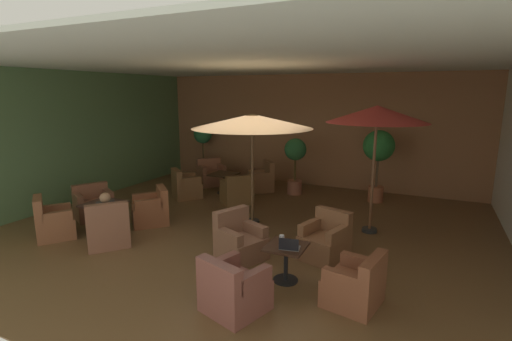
# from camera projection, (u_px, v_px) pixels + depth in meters

# --- Properties ---
(ground_plane) EXTENTS (10.55, 9.33, 0.02)m
(ground_plane) POSITION_uv_depth(u_px,v_px,m) (247.00, 229.00, 8.33)
(ground_plane) COLOR brown
(wall_back_brick) EXTENTS (10.55, 0.08, 3.56)m
(wall_back_brick) POSITION_uv_depth(u_px,v_px,m) (311.00, 131.00, 12.05)
(wall_back_brick) COLOR #9C6643
(wall_back_brick) RESTS_ON ground_plane
(wall_left_accent) EXTENTS (0.08, 9.33, 3.56)m
(wall_left_accent) POSITION_uv_depth(u_px,v_px,m) (75.00, 138.00, 10.15)
(wall_left_accent) COLOR #56794C
(wall_left_accent) RESTS_ON ground_plane
(ceiling_slab) EXTENTS (10.55, 9.33, 0.06)m
(ceiling_slab) POSITION_uv_depth(u_px,v_px,m) (246.00, 62.00, 7.59)
(ceiling_slab) COLOR silver
(ceiling_slab) RESTS_ON wall_back_brick
(cafe_table_front_left) EXTENTS (0.63, 0.63, 0.60)m
(cafe_table_front_left) POSITION_uv_depth(u_px,v_px,m) (286.00, 256.00, 5.96)
(cafe_table_front_left) COLOR black
(cafe_table_front_left) RESTS_ON ground_plane
(armchair_front_left_north) EXTENTS (0.95, 0.96, 0.81)m
(armchair_front_left_north) POSITION_uv_depth(u_px,v_px,m) (234.00, 290.00, 5.15)
(armchair_front_left_north) COLOR brown
(armchair_front_left_north) RESTS_ON ground_plane
(armchair_front_left_east) EXTENTS (0.85, 0.89, 0.78)m
(armchair_front_left_east) POSITION_uv_depth(u_px,v_px,m) (355.00, 285.00, 5.32)
(armchair_front_left_east) COLOR brown
(armchair_front_left_east) RESTS_ON ground_plane
(armchair_front_left_south) EXTENTS (0.91, 0.95, 0.87)m
(armchair_front_left_south) POSITION_uv_depth(u_px,v_px,m) (325.00, 241.00, 6.83)
(armchair_front_left_south) COLOR brown
(armchair_front_left_south) RESTS_ON ground_plane
(armchair_front_left_west) EXTENTS (0.99, 0.98, 0.88)m
(armchair_front_left_west) POSITION_uv_depth(u_px,v_px,m) (240.00, 241.00, 6.85)
(armchair_front_left_west) COLOR #8C5D46
(armchair_front_left_west) RESTS_ON ground_plane
(cafe_table_front_right) EXTENTS (0.76, 0.76, 0.60)m
(cafe_table_front_right) POSITION_uv_depth(u_px,v_px,m) (224.00, 178.00, 11.22)
(cafe_table_front_right) COLOR black
(cafe_table_front_right) RESTS_ON ground_plane
(armchair_front_right_north) EXTENTS (1.00, 1.00, 0.92)m
(armchair_front_right_north) POSITION_uv_depth(u_px,v_px,m) (262.00, 180.00, 11.53)
(armchair_front_right_north) COLOR brown
(armchair_front_right_north) RESTS_ON ground_plane
(armchair_front_right_east) EXTENTS (1.06, 1.07, 0.85)m
(armchair_front_right_east) POSITION_uv_depth(u_px,v_px,m) (211.00, 175.00, 12.28)
(armchair_front_right_east) COLOR #90573E
(armchair_front_right_east) RESTS_ON ground_plane
(armchair_front_right_south) EXTENTS (1.04, 1.04, 0.85)m
(armchair_front_right_south) POSITION_uv_depth(u_px,v_px,m) (186.00, 187.00, 10.76)
(armchair_front_right_south) COLOR brown
(armchair_front_right_south) RESTS_ON ground_plane
(armchair_front_right_west) EXTENTS (1.03, 1.04, 0.83)m
(armchair_front_right_west) POSITION_uv_depth(u_px,v_px,m) (237.00, 192.00, 10.19)
(armchair_front_right_west) COLOR brown
(armchair_front_right_west) RESTS_ON ground_plane
(cafe_table_mid_center) EXTENTS (0.81, 0.81, 0.60)m
(cafe_table_mid_center) POSITION_uv_depth(u_px,v_px,m) (104.00, 208.00, 8.22)
(cafe_table_mid_center) COLOR black
(cafe_table_mid_center) RESTS_ON ground_plane
(armchair_mid_center_north) EXTENTS (1.06, 1.07, 0.84)m
(armchair_mid_center_north) POSITION_uv_depth(u_px,v_px,m) (151.00, 210.00, 8.64)
(armchair_mid_center_north) COLOR brown
(armchair_mid_center_north) RESTS_ON ground_plane
(armchair_mid_center_east) EXTENTS (1.02, 1.06, 0.80)m
(armchair_mid_center_east) POSITION_uv_depth(u_px,v_px,m) (94.00, 205.00, 9.05)
(armchair_mid_center_east) COLOR brown
(armchair_mid_center_east) RESTS_ON ground_plane
(armchair_mid_center_south) EXTENTS (0.99, 0.99, 0.90)m
(armchair_mid_center_south) POSITION_uv_depth(u_px,v_px,m) (53.00, 223.00, 7.78)
(armchair_mid_center_south) COLOR brown
(armchair_mid_center_south) RESTS_ON ground_plane
(armchair_mid_center_west) EXTENTS (1.05, 1.06, 0.94)m
(armchair_mid_center_west) POSITION_uv_depth(u_px,v_px,m) (108.00, 230.00, 7.36)
(armchair_mid_center_west) COLOR #8F5B45
(armchair_mid_center_west) RESTS_ON ground_plane
(patio_umbrella_tall_red) EXTENTS (2.08, 2.08, 2.74)m
(patio_umbrella_tall_red) POSITION_uv_depth(u_px,v_px,m) (377.00, 115.00, 7.65)
(patio_umbrella_tall_red) COLOR #2D2D2D
(patio_umbrella_tall_red) RESTS_ON ground_plane
(patio_umbrella_center_beige) EXTENTS (2.70, 2.70, 2.53)m
(patio_umbrella_center_beige) POSITION_uv_depth(u_px,v_px,m) (252.00, 122.00, 8.22)
(patio_umbrella_center_beige) COLOR #2D2D2D
(patio_umbrella_center_beige) RESTS_ON ground_plane
(potted_tree_left_corner) EXTENTS (0.85, 0.85, 2.00)m
(potted_tree_left_corner) POSITION_uv_depth(u_px,v_px,m) (378.00, 151.00, 10.14)
(potted_tree_left_corner) COLOR #AF603F
(potted_tree_left_corner) RESTS_ON ground_plane
(potted_tree_mid_left) EXTENTS (0.65, 0.65, 1.68)m
(potted_tree_mid_left) POSITION_uv_depth(u_px,v_px,m) (295.00, 158.00, 11.00)
(potted_tree_mid_left) COLOR #A76149
(potted_tree_mid_left) RESTS_ON ground_plane
(potted_tree_mid_right) EXTENTS (0.64, 0.64, 1.86)m
(potted_tree_mid_right) POSITION_uv_depth(u_px,v_px,m) (203.00, 144.00, 13.25)
(potted_tree_mid_right) COLOR #32312F
(potted_tree_mid_right) RESTS_ON ground_plane
(patron_blue_shirt) EXTENTS (0.41, 0.42, 0.62)m
(patron_blue_shirt) POSITION_uv_depth(u_px,v_px,m) (106.00, 210.00, 7.32)
(patron_blue_shirt) COLOR #3E3A3B
(patron_blue_shirt) RESTS_ON ground_plane
(iced_drink_cup) EXTENTS (0.08, 0.08, 0.11)m
(iced_drink_cup) POSITION_uv_depth(u_px,v_px,m) (282.00, 238.00, 6.08)
(iced_drink_cup) COLOR white
(iced_drink_cup) RESTS_ON cafe_table_front_left
(open_laptop) EXTENTS (0.35, 0.28, 0.20)m
(open_laptop) POSITION_uv_depth(u_px,v_px,m) (289.00, 246.00, 5.78)
(open_laptop) COLOR #9EA0A5
(open_laptop) RESTS_ON cafe_table_front_left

